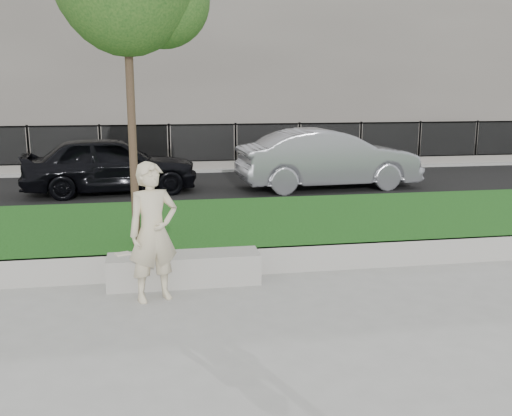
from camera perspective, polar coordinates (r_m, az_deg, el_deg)
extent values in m
plane|color=gray|center=(7.53, -1.15, -9.22)|extent=(90.00, 90.00, 0.00)
cube|color=black|center=(10.31, -3.76, -2.28)|extent=(34.00, 4.00, 0.40)
cube|color=#9A9890|center=(8.44, -2.26, -5.45)|extent=(34.00, 0.08, 0.40)
cube|color=black|center=(15.71, -6.01, 1.87)|extent=(34.00, 7.00, 0.04)
cube|color=gray|center=(20.15, -6.96, 4.14)|extent=(34.00, 3.00, 0.12)
cube|color=slate|center=(19.14, -6.80, 4.28)|extent=(32.00, 0.30, 0.24)
cube|color=black|center=(19.07, -6.84, 6.16)|extent=(32.00, 0.04, 1.50)
cube|color=black|center=(19.01, -6.90, 8.26)|extent=(32.00, 0.05, 0.05)
cube|color=black|center=(19.12, -6.81, 4.67)|extent=(32.00, 0.05, 0.05)
cube|color=#625C56|center=(27.07, -8.12, 16.51)|extent=(34.00, 10.00, 10.00)
cube|color=#9A9890|center=(8.14, -7.19, -6.06)|extent=(2.12, 0.53, 0.43)
imported|color=beige|center=(7.42, -10.25, -2.40)|extent=(0.77, 0.63, 1.81)
cube|color=beige|center=(8.20, -13.18, -4.48)|extent=(0.24, 0.21, 0.02)
cylinder|color=#38281C|center=(8.56, -12.51, 12.70)|extent=(0.12, 0.12, 4.95)
sphere|color=#174316|center=(8.84, -9.38, 19.87)|extent=(1.39, 1.39, 1.39)
imported|color=black|center=(15.34, -14.32, 4.27)|extent=(4.60, 2.24, 1.51)
imported|color=gray|center=(15.72, 7.24, 4.90)|extent=(5.00, 2.01, 1.62)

